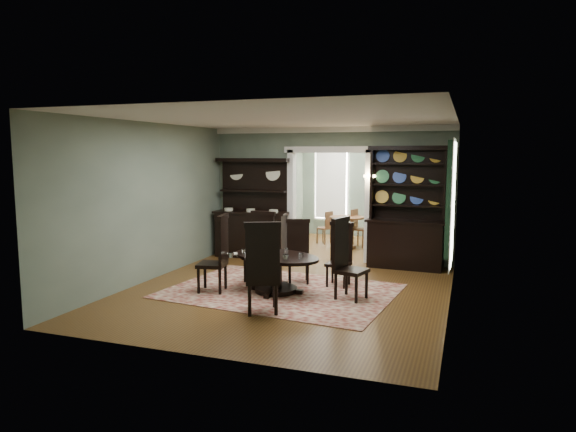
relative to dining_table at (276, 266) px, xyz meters
name	(u,v)px	position (x,y,z in m)	size (l,w,h in m)	color
room	(285,202)	(0.14, 0.08, 1.12)	(5.51, 6.01, 3.01)	brown
parlor	(353,187)	(0.14, 5.57, 1.06)	(3.51, 3.50, 3.01)	brown
doorway_trim	(329,189)	(0.14, 3.04, 1.16)	(2.08, 0.25, 2.57)	silver
right_window	(451,201)	(2.84, 0.96, 1.14)	(0.15, 1.47, 2.12)	white
wall_sconce	(370,178)	(1.09, 2.88, 1.43)	(0.27, 0.21, 0.21)	gold
rug	(281,291)	(0.06, 0.08, -0.45)	(3.84, 2.78, 0.01)	maroon
dining_table	(276,266)	(0.00, 0.00, 0.00)	(1.98, 1.98, 0.66)	black
centerpiece	(270,251)	(-0.09, -0.03, 0.27)	(1.42, 0.91, 0.23)	silver
chair_far_left	(261,244)	(-0.57, 0.70, 0.24)	(0.54, 0.52, 1.32)	black
chair_far_mid	(298,249)	(0.13, 0.85, 0.16)	(0.56, 0.54, 1.19)	black
chair_far_right	(340,252)	(0.93, 0.85, 0.15)	(0.45, 0.43, 1.16)	black
chair_end_left	(218,252)	(-0.96, -0.32, 0.26)	(0.57, 0.59, 1.37)	black
chair_end_right	(345,256)	(1.22, 0.03, 0.26)	(0.59, 0.61, 1.36)	black
chair_near	(262,266)	(0.26, -1.25, 0.29)	(0.68, 0.67, 1.42)	black
sideboard	(252,223)	(-1.64, 2.77, 0.35)	(1.77, 0.66, 2.31)	black
welsh_dresser	(406,224)	(1.90, 2.76, 0.47)	(1.68, 0.68, 2.57)	black
parlor_table	(347,228)	(0.21, 4.57, 0.07)	(0.88, 0.88, 0.81)	#573819
parlor_chair_left	(326,226)	(-0.46, 4.99, 0.01)	(0.41, 0.41, 0.88)	#573819
parlor_chair_right	(358,227)	(0.45, 4.85, 0.06)	(0.45, 0.44, 0.97)	#573819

